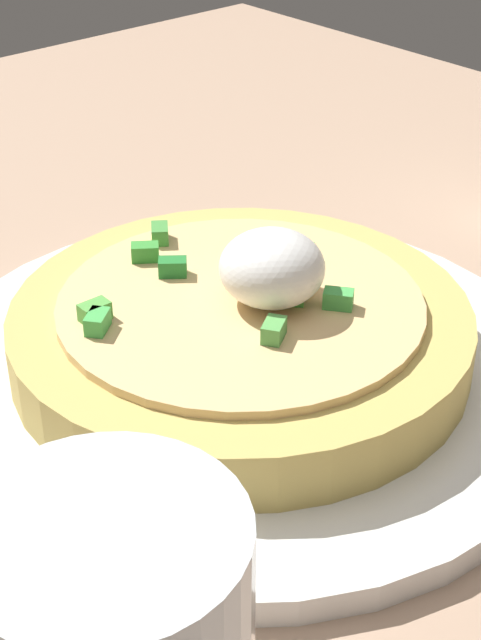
{
  "coord_description": "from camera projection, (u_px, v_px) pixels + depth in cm",
  "views": [
    {
      "loc": [
        24.38,
        -28.94,
        28.36
      ],
      "look_at": [
        -3.24,
        -4.55,
        5.39
      ],
      "focal_mm": 54.98,
      "sensor_mm": 36.0,
      "label": 1
    }
  ],
  "objects": [
    {
      "name": "dining_table",
      "position": [
        358.0,
        391.0,
        0.46
      ],
      "size": [
        108.5,
        81.52,
        2.18
      ],
      "primitive_type": "cube",
      "color": "tan",
      "rests_on": "ground"
    },
    {
      "name": "plate",
      "position": [
        240.0,
        368.0,
        0.45
      ],
      "size": [
        29.0,
        29.0,
        1.21
      ],
      "primitive_type": "cylinder",
      "color": "white",
      "rests_on": "dining_table"
    },
    {
      "name": "pizza",
      "position": [
        242.0,
        327.0,
        0.44
      ],
      "size": [
        20.54,
        20.54,
        6.28
      ],
      "color": "tan",
      "rests_on": "plate"
    }
  ]
}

